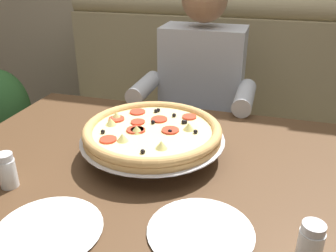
% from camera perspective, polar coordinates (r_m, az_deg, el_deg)
% --- Properties ---
extents(booth_bench, '(1.74, 0.78, 1.13)m').
position_cam_1_polar(booth_bench, '(2.13, 5.22, -0.69)').
color(booth_bench, '#998966').
rests_on(booth_bench, ground_plane).
extents(dining_table, '(1.29, 0.90, 0.73)m').
position_cam_1_polar(dining_table, '(1.23, -2.97, -8.37)').
color(dining_table, '#4C331E').
rests_on(dining_table, ground_plane).
extents(diner_main, '(0.54, 0.64, 1.27)m').
position_cam_1_polar(diner_main, '(1.76, 4.63, 4.71)').
color(diner_main, '#2D3342').
rests_on(diner_main, ground_plane).
extents(pizza, '(0.46, 0.46, 0.12)m').
position_cam_1_polar(pizza, '(1.16, -2.50, -0.99)').
color(pizza, silver).
rests_on(pizza, dining_table).
extents(shaker_pepper_flakes, '(0.05, 0.05, 0.10)m').
position_cam_1_polar(shaker_pepper_flakes, '(0.86, 21.38, -17.00)').
color(shaker_pepper_flakes, white).
rests_on(shaker_pepper_flakes, dining_table).
extents(shaker_oregano, '(0.05, 0.05, 0.10)m').
position_cam_1_polar(shaker_oregano, '(1.12, -23.85, -6.72)').
color(shaker_oregano, white).
rests_on(shaker_oregano, dining_table).
extents(plate_near_left, '(0.26, 0.26, 0.02)m').
position_cam_1_polar(plate_near_left, '(0.94, -18.26, -14.91)').
color(plate_near_left, white).
rests_on(plate_near_left, dining_table).
extents(plate_near_right, '(0.26, 0.26, 0.02)m').
position_cam_1_polar(plate_near_right, '(0.89, 5.14, -15.81)').
color(plate_near_right, white).
rests_on(plate_near_right, dining_table).
extents(potted_plant, '(0.36, 0.36, 0.70)m').
position_cam_1_polar(potted_plant, '(2.55, -24.48, 1.27)').
color(potted_plant, brown).
rests_on(potted_plant, ground_plane).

